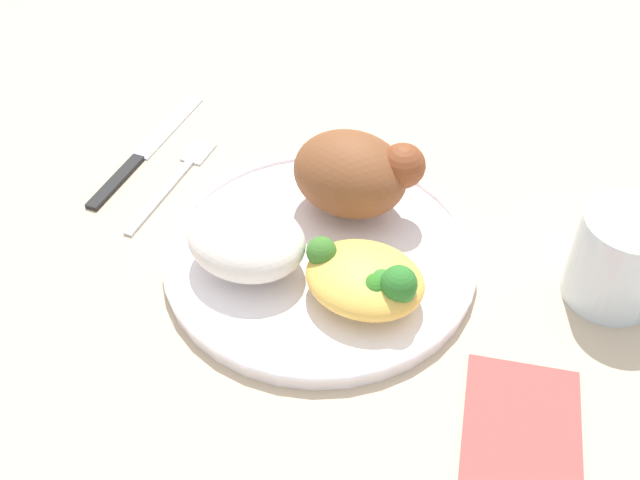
{
  "coord_description": "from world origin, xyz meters",
  "views": [
    {
      "loc": [
        0.18,
        -0.39,
        0.45
      ],
      "look_at": [
        0.0,
        0.0,
        0.03
      ],
      "focal_mm": 42.33,
      "sensor_mm": 36.0,
      "label": 1
    }
  ],
  "objects": [
    {
      "name": "knife",
      "position": [
        -0.22,
        0.05,
        0.0
      ],
      "size": [
        0.02,
        0.19,
        0.01
      ],
      "color": "black",
      "rests_on": "ground_plane"
    },
    {
      "name": "fork",
      "position": [
        -0.17,
        0.04,
        0.0
      ],
      "size": [
        0.02,
        0.14,
        0.01
      ],
      "color": "#B2B2B7",
      "rests_on": "ground_plane"
    },
    {
      "name": "ground_plane",
      "position": [
        0.0,
        0.0,
        0.0
      ],
      "size": [
        2.0,
        2.0,
        0.0
      ],
      "primitive_type": "plane",
      "color": "#C7B091"
    },
    {
      "name": "mac_cheese_with_broccoli",
      "position": [
        0.05,
        -0.03,
        0.03
      ],
      "size": [
        0.1,
        0.08,
        0.05
      ],
      "color": "#F3BE4F",
      "rests_on": "plate"
    },
    {
      "name": "plate",
      "position": [
        0.0,
        0.0,
        0.01
      ],
      "size": [
        0.26,
        0.26,
        0.02
      ],
      "color": "white",
      "rests_on": "ground_plane"
    },
    {
      "name": "water_glass",
      "position": [
        0.22,
        0.07,
        0.04
      ],
      "size": [
        0.07,
        0.07,
        0.08
      ],
      "primitive_type": "cylinder",
      "color": "silver",
      "rests_on": "ground_plane"
    },
    {
      "name": "roasted_chicken",
      "position": [
        0.0,
        0.06,
        0.05
      ],
      "size": [
        0.11,
        0.08,
        0.07
      ],
      "color": "brown",
      "rests_on": "plate"
    },
    {
      "name": "napkin",
      "position": [
        0.19,
        -0.09,
        0.0
      ],
      "size": [
        0.1,
        0.13,
        0.0
      ],
      "primitive_type": "cube",
      "rotation": [
        0.0,
        0.0,
        0.23
      ],
      "color": "#DB4C47",
      "rests_on": "ground_plane"
    },
    {
      "name": "rice_pile",
      "position": [
        -0.05,
        -0.04,
        0.04
      ],
      "size": [
        0.1,
        0.08,
        0.05
      ],
      "primitive_type": "ellipsoid",
      "color": "silver",
      "rests_on": "plate"
    }
  ]
}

